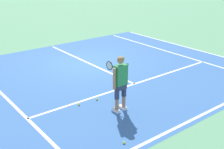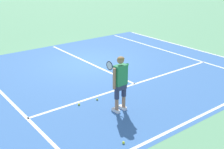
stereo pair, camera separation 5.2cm
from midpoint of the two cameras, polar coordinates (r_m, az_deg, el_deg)
ground_plane at (r=12.93m, az=-4.71°, el=2.23°), size 80.00×80.00×0.00m
court_inner_surface at (r=11.95m, az=-1.32°, el=0.68°), size 10.98×9.74×0.00m
line_baseline at (r=8.98m, az=17.03°, el=-7.56°), size 10.98×0.10×0.01m
line_service at (r=10.71m, az=4.25°, el=-1.85°), size 8.23×0.10×0.01m
line_centre_service at (r=13.09m, az=-5.18°, el=2.46°), size 0.10×6.40×0.01m
line_singles_left at (r=10.23m, az=-20.15°, el=-4.33°), size 0.10×9.34×0.01m
line_singles_right at (r=14.65m, az=11.70°, el=4.15°), size 0.10×9.34×0.01m
line_doubles_right at (r=15.69m, az=15.00°, el=5.00°), size 0.10×9.34×0.01m
tennis_player at (r=8.43m, az=1.41°, el=-1.09°), size 0.62×1.14×1.71m
tennis_ball_near_feet at (r=9.46m, az=-3.10°, el=-4.88°), size 0.07×0.07×0.07m
tennis_ball_by_baseline at (r=7.36m, az=2.16°, el=-13.17°), size 0.07×0.07×0.07m
tennis_ball_mid_court at (r=9.18m, az=-6.65°, el=-5.86°), size 0.07×0.07×0.07m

